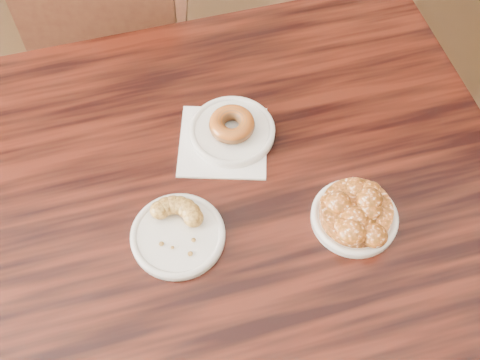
{
  "coord_description": "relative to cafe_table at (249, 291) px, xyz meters",
  "views": [
    {
      "loc": [
        -0.16,
        -0.29,
        1.69
      ],
      "look_at": [
        -0.11,
        0.26,
        0.8
      ],
      "focal_mm": 45.0,
      "sensor_mm": 36.0,
      "label": 1
    }
  ],
  "objects": [
    {
      "name": "plate_donut",
      "position": [
        -0.02,
        0.18,
        0.39
      ],
      "size": [
        0.17,
        0.17,
        0.01
      ],
      "primitive_type": "cylinder",
      "color": "white",
      "rests_on": "napkin"
    },
    {
      "name": "napkin",
      "position": [
        -0.04,
        0.16,
        0.38
      ],
      "size": [
        0.19,
        0.19,
        0.0
      ],
      "primitive_type": "cube",
      "rotation": [
        0.0,
        0.0,
        -0.13
      ],
      "color": "white",
      "rests_on": "cafe_table"
    },
    {
      "name": "plate_fritter",
      "position": [
        0.18,
        -0.03,
        0.38
      ],
      "size": [
        0.15,
        0.15,
        0.01
      ],
      "primitive_type": "cylinder",
      "color": "white",
      "rests_on": "cafe_table"
    },
    {
      "name": "glazed_donut",
      "position": [
        -0.02,
        0.18,
        0.41
      ],
      "size": [
        0.09,
        0.09,
        0.03
      ],
      "primitive_type": "torus",
      "color": "maroon",
      "rests_on": "plate_donut"
    },
    {
      "name": "cruller_fragment",
      "position": [
        -0.13,
        -0.04,
        0.4
      ],
      "size": [
        0.12,
        0.12,
        0.03
      ],
      "primitive_type": null,
      "color": "#5D3A12",
      "rests_on": "plate_cruller"
    },
    {
      "name": "chair_far",
      "position": [
        -0.29,
        0.75,
        0.08
      ],
      "size": [
        0.44,
        0.44,
        0.9
      ],
      "primitive_type": null,
      "rotation": [
        0.0,
        0.0,
        3.07
      ],
      "color": "black",
      "rests_on": "floor"
    },
    {
      "name": "plate_cruller",
      "position": [
        -0.13,
        -0.04,
        0.38
      ],
      "size": [
        0.16,
        0.16,
        0.01
      ],
      "primitive_type": "cylinder",
      "color": "white",
      "rests_on": "cafe_table"
    },
    {
      "name": "room_walls",
      "position": [
        0.1,
        -0.22,
        1.02
      ],
      "size": [
        5.02,
        5.02,
        2.8
      ],
      "color": "tan",
      "rests_on": "floor"
    },
    {
      "name": "apple_fritter",
      "position": [
        0.18,
        -0.03,
        0.41
      ],
      "size": [
        0.17,
        0.17,
        0.04
      ],
      "primitive_type": null,
      "color": "#462407",
      "rests_on": "plate_fritter"
    },
    {
      "name": "cafe_table",
      "position": [
        0.0,
        0.0,
        0.0
      ],
      "size": [
        1.16,
        1.16,
        0.75
      ],
      "primitive_type": "cube",
      "rotation": [
        0.0,
        0.0,
        0.17
      ],
      "color": "black",
      "rests_on": "floor"
    }
  ]
}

